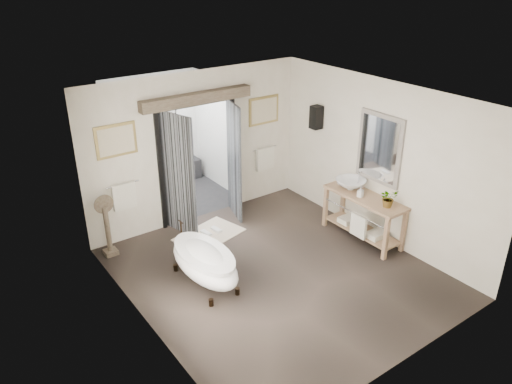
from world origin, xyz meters
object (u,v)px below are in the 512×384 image
Objects in this scene: clawfoot_tub at (204,262)px; vanity at (363,214)px; basin at (351,184)px; rug at (209,235)px.

vanity is at bearing -9.17° from clawfoot_tub.
basin is (0.03, 0.38, 0.44)m from vanity.
clawfoot_tub is at bearing -123.34° from rug.
vanity is 0.58m from basin.
rug is (-2.22, 1.74, -0.50)m from vanity.
vanity is 2.86m from rug.
clawfoot_tub is at bearing 170.83° from vanity.
basin is (2.24, -1.35, 0.94)m from rug.
vanity is at bearing -88.75° from basin.
vanity reaches higher than rug.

